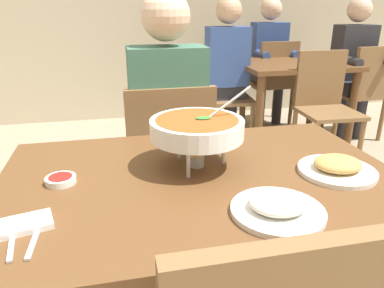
% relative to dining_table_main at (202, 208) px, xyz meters
% --- Properties ---
extents(dining_table_main, '(1.24, 0.83, 0.75)m').
position_rel_dining_table_main_xyz_m(dining_table_main, '(0.00, 0.00, 0.00)').
color(dining_table_main, brown).
rests_on(dining_table_main, ground_plane).
extents(chair_diner_main, '(0.44, 0.44, 0.90)m').
position_rel_dining_table_main_xyz_m(chair_diner_main, '(-0.00, 0.70, -0.12)').
color(chair_diner_main, brown).
rests_on(chair_diner_main, ground_plane).
extents(diner_main, '(0.40, 0.45, 1.31)m').
position_rel_dining_table_main_xyz_m(diner_main, '(0.00, 0.73, 0.11)').
color(diner_main, '#2D2D38').
rests_on(diner_main, ground_plane).
extents(curry_bowl, '(0.33, 0.30, 0.26)m').
position_rel_dining_table_main_xyz_m(curry_bowl, '(0.00, 0.08, 0.24)').
color(curry_bowl, silver).
rests_on(curry_bowl, dining_table_main).
extents(rice_plate, '(0.24, 0.24, 0.06)m').
position_rel_dining_table_main_xyz_m(rice_plate, '(0.13, -0.25, 0.14)').
color(rice_plate, white).
rests_on(rice_plate, dining_table_main).
extents(appetizer_plate, '(0.24, 0.24, 0.06)m').
position_rel_dining_table_main_xyz_m(appetizer_plate, '(0.42, -0.07, 0.14)').
color(appetizer_plate, white).
rests_on(appetizer_plate, dining_table_main).
extents(sauce_dish, '(0.09, 0.09, 0.02)m').
position_rel_dining_table_main_xyz_m(sauce_dish, '(-0.42, 0.04, 0.13)').
color(sauce_dish, white).
rests_on(sauce_dish, dining_table_main).
extents(napkin_folded, '(0.14, 0.11, 0.02)m').
position_rel_dining_table_main_xyz_m(napkin_folded, '(-0.48, -0.18, 0.12)').
color(napkin_folded, white).
rests_on(napkin_folded, dining_table_main).
extents(fork_utensil, '(0.04, 0.17, 0.01)m').
position_rel_dining_table_main_xyz_m(fork_utensil, '(-0.50, -0.23, 0.12)').
color(fork_utensil, silver).
rests_on(fork_utensil, dining_table_main).
extents(spoon_utensil, '(0.02, 0.17, 0.01)m').
position_rel_dining_table_main_xyz_m(spoon_utensil, '(-0.45, -0.23, 0.12)').
color(spoon_utensil, silver).
rests_on(spoon_utensil, dining_table_main).
extents(dining_table_far, '(1.00, 0.80, 0.75)m').
position_rel_dining_table_main_xyz_m(dining_table_far, '(1.38, 2.11, -0.02)').
color(dining_table_far, brown).
rests_on(dining_table_far, ground_plane).
extents(chair_bg_left, '(0.48, 0.48, 0.90)m').
position_rel_dining_table_main_xyz_m(chair_bg_left, '(0.77, 2.21, -0.12)').
color(chair_bg_left, brown).
rests_on(chair_bg_left, ground_plane).
extents(chair_bg_middle, '(0.46, 0.46, 0.90)m').
position_rel_dining_table_main_xyz_m(chair_bg_middle, '(1.40, 2.57, -0.12)').
color(chair_bg_middle, brown).
rests_on(chair_bg_middle, ground_plane).
extents(chair_bg_right, '(0.47, 0.47, 0.90)m').
position_rel_dining_table_main_xyz_m(chair_bg_right, '(2.05, 1.97, -0.12)').
color(chair_bg_right, brown).
rests_on(chair_bg_right, ground_plane).
extents(chair_bg_corner, '(0.46, 0.46, 0.90)m').
position_rel_dining_table_main_xyz_m(chair_bg_corner, '(1.43, 1.61, -0.12)').
color(chair_bg_corner, brown).
rests_on(chair_bg_corner, ground_plane).
extents(chair_bg_window, '(0.48, 0.48, 0.90)m').
position_rel_dining_table_main_xyz_m(chair_bg_window, '(0.87, 2.65, -0.12)').
color(chair_bg_window, brown).
rests_on(chair_bg_window, ground_plane).
extents(patron_bg_left, '(0.40, 0.45, 1.31)m').
position_rel_dining_table_main_xyz_m(patron_bg_left, '(0.74, 2.14, 0.11)').
color(patron_bg_left, '#2D2D38').
rests_on(patron_bg_left, ground_plane).
extents(patron_bg_middle, '(0.40, 0.45, 1.31)m').
position_rel_dining_table_main_xyz_m(patron_bg_middle, '(1.40, 2.69, 0.11)').
color(patron_bg_middle, '#2D2D38').
rests_on(patron_bg_middle, ground_plane).
extents(patron_bg_right, '(0.40, 0.45, 1.31)m').
position_rel_dining_table_main_xyz_m(patron_bg_right, '(1.99, 2.09, 0.11)').
color(patron_bg_right, '#2D2D38').
rests_on(patron_bg_right, ground_plane).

